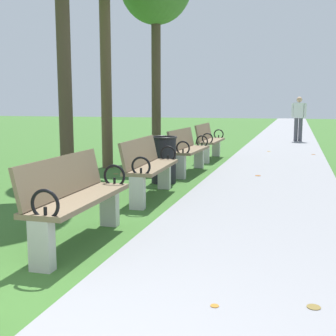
% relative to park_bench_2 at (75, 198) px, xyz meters
% --- Properties ---
extents(paved_walkway, '(2.37, 44.00, 0.02)m').
position_rel_park_bench_2_xyz_m(paved_walkway, '(1.69, 15.57, -0.48)').
color(paved_walkway, gray).
rests_on(paved_walkway, ground).
extents(park_bench_2, '(0.49, 1.61, 0.90)m').
position_rel_park_bench_2_xyz_m(park_bench_2, '(0.00, 0.00, 0.00)').
color(park_bench_2, '#7A664C').
rests_on(park_bench_2, ground).
extents(park_bench_3, '(0.53, 1.62, 0.90)m').
position_rel_park_bench_2_xyz_m(park_bench_3, '(0.00, 2.33, 0.00)').
color(park_bench_3, '#7A664C').
rests_on(park_bench_3, ground).
extents(park_bench_4, '(0.52, 1.61, 0.90)m').
position_rel_park_bench_2_xyz_m(park_bench_4, '(0.00, 4.85, 0.00)').
color(park_bench_4, '#7A664C').
rests_on(park_bench_4, ground).
extents(park_bench_5, '(0.48, 1.60, 0.90)m').
position_rel_park_bench_2_xyz_m(park_bench_5, '(-0.00, 7.13, 0.00)').
color(park_bench_5, '#7A664C').
rests_on(park_bench_5, ground).
extents(pedestrian_walking, '(0.52, 0.27, 1.62)m').
position_rel_park_bench_2_xyz_m(pedestrian_walking, '(2.18, 13.12, 0.44)').
color(pedestrian_walking, '#4C4C56').
rests_on(pedestrian_walking, paved_walkway).
extents(trash_bin, '(0.48, 0.48, 0.84)m').
position_rel_park_bench_2_xyz_m(trash_bin, '(-0.15, 3.62, -0.06)').
color(trash_bin, black).
rests_on(trash_bin, ground).
extents(scattered_leaves, '(4.45, 12.81, 0.02)m').
position_rel_park_bench_2_xyz_m(scattered_leaves, '(0.31, 2.23, -0.47)').
color(scattered_leaves, '#BC842D').
rests_on(scattered_leaves, ground).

